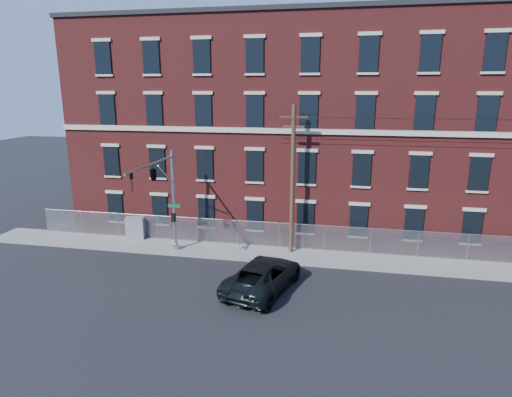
{
  "coord_description": "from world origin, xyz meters",
  "views": [
    {
      "loc": [
        5.03,
        -22.26,
        11.06
      ],
      "look_at": [
        -0.16,
        4.0,
        4.22
      ],
      "focal_mm": 30.06,
      "sensor_mm": 36.0,
      "label": 1
    }
  ],
  "objects": [
    {
      "name": "utility_pole_near",
      "position": [
        2.0,
        5.6,
        5.34
      ],
      "size": [
        1.8,
        0.28,
        10.0
      ],
      "color": "#4F3627",
      "rests_on": "ground"
    },
    {
      "name": "ground",
      "position": [
        0.0,
        0.0,
        0.0
      ],
      "size": [
        140.0,
        140.0,
        0.0
      ],
      "primitive_type": "plane",
      "color": "black",
      "rests_on": "ground"
    },
    {
      "name": "sidewalk",
      "position": [
        12.0,
        5.0,
        0.06
      ],
      "size": [
        65.0,
        3.0,
        0.12
      ],
      "primitive_type": "cube",
      "color": "gray",
      "rests_on": "ground"
    },
    {
      "name": "pickup_truck",
      "position": [
        1.09,
        -0.26,
        0.86
      ],
      "size": [
        4.32,
        6.68,
        1.71
      ],
      "primitive_type": "imported",
      "rotation": [
        0.0,
        0.0,
        2.88
      ],
      "color": "black",
      "rests_on": "ground"
    },
    {
      "name": "traffic_signal_mast",
      "position": [
        -6.0,
        2.18,
        5.39
      ],
      "size": [
        0.9,
        6.75,
        7.0
      ],
      "color": "#9EA0A5",
      "rests_on": "ground"
    },
    {
      "name": "utility_cabinet",
      "position": [
        -9.8,
        6.0,
        0.95
      ],
      "size": [
        1.42,
        0.88,
        1.66
      ],
      "primitive_type": "cube",
      "rotation": [
        0.0,
        0.0,
        0.17
      ],
      "color": "gray",
      "rests_on": "sidewalk"
    },
    {
      "name": "mill_building",
      "position": [
        12.0,
        13.93,
        8.15
      ],
      "size": [
        55.3,
        14.32,
        16.3
      ],
      "color": "maroon",
      "rests_on": "ground"
    },
    {
      "name": "chain_link_fence",
      "position": [
        12.0,
        6.3,
        1.06
      ],
      "size": [
        59.06,
        0.06,
        1.85
      ],
      "color": "#A5A8AD",
      "rests_on": "ground"
    }
  ]
}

